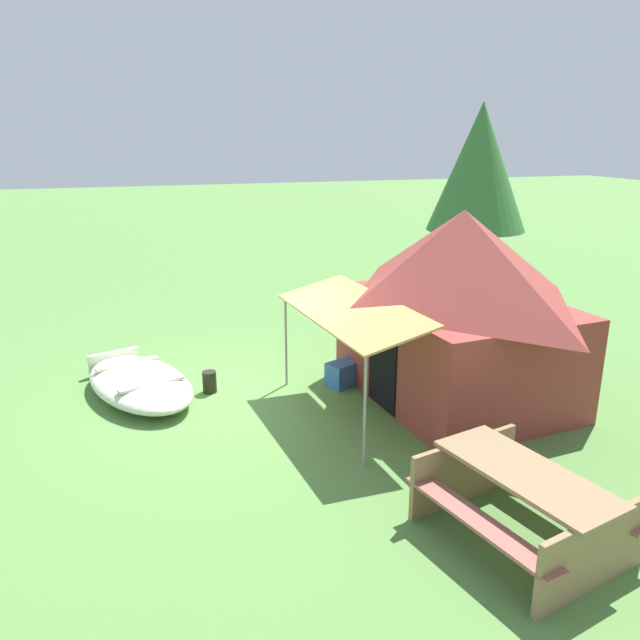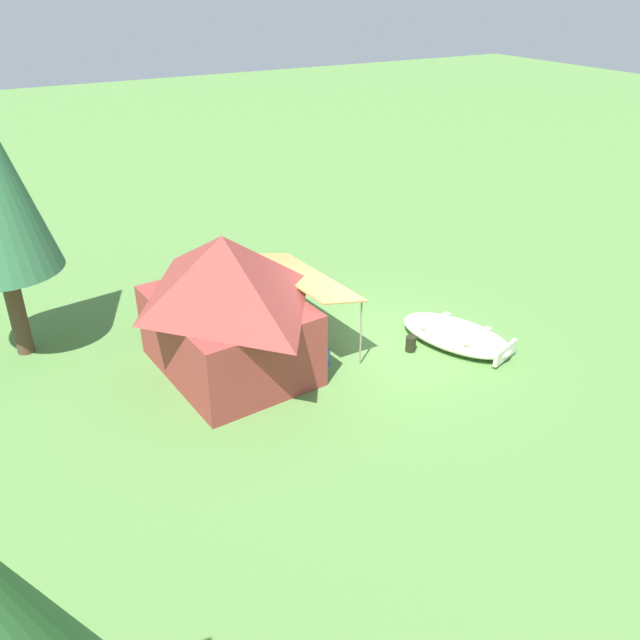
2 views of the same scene
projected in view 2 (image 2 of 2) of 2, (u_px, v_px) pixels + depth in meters
The scene contains 6 objects.
ground_plane at pixel (379, 347), 13.86m from camera, with size 80.00×80.00×0.00m, color #578640.
beached_rowboat at pixel (456, 335), 13.90m from camera, with size 2.78×2.03×0.39m.
canvas_cabin_tent at pixel (227, 302), 12.47m from camera, with size 3.69×3.85×2.78m.
picnic_table at pixel (221, 275), 15.94m from camera, with size 2.06×1.79×0.76m.
cooler_box at pixel (315, 360), 13.01m from camera, with size 0.55×0.34×0.38m, color #3466B5.
fuel_can at pixel (411, 344), 13.64m from camera, with size 0.21×0.21×0.33m, color black.
Camera 2 is at (-9.83, 6.94, 7.01)m, focal length 37.06 mm.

